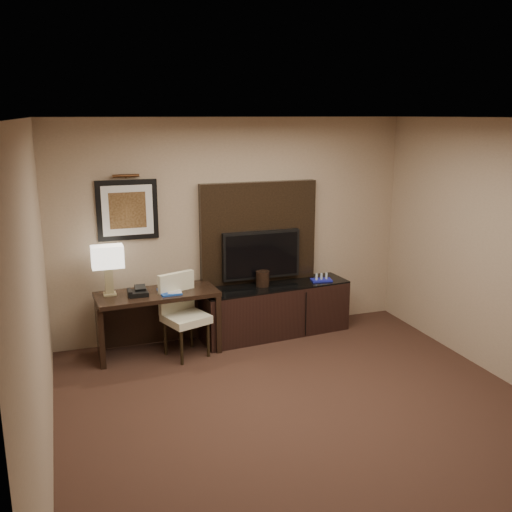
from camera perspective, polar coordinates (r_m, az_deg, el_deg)
name	(u,v)px	position (r m, az deg, el deg)	size (l,w,h in m)	color
floor	(317,426)	(5.40, 6.08, -16.52)	(4.50, 5.00, 0.01)	#341E17
ceiling	(325,118)	(4.66, 6.96, 13.54)	(4.50, 5.00, 0.01)	silver
wall_back	(234,228)	(7.12, -2.19, 2.82)	(4.50, 0.01, 2.70)	tan
wall_left	(37,311)	(4.41, -21.03, -5.18)	(0.01, 5.00, 2.70)	tan
desk	(158,322)	(6.78, -9.75, -6.57)	(1.38, 0.59, 0.74)	black
credenza	(275,309)	(7.26, 1.89, -5.35)	(1.89, 0.53, 0.65)	black
tv_wall_panel	(258,234)	(7.18, 0.24, 2.26)	(1.50, 0.12, 1.30)	black
tv	(261,255)	(7.14, 0.51, 0.14)	(1.00, 0.08, 0.60)	black
artwork	(127,210)	(6.79, -12.74, 4.50)	(0.70, 0.04, 0.70)	black
picture_light	(126,176)	(6.70, -12.89, 7.83)	(0.04, 0.04, 0.30)	#442815
desk_chair	(186,318)	(6.61, -7.01, -6.14)	(0.45, 0.52, 0.93)	beige
table_lamp	(108,270)	(6.61, -14.56, -1.39)	(0.35, 0.20, 0.57)	#97895E
desk_phone	(138,291)	(6.58, -11.73, -3.42)	(0.22, 0.20, 0.11)	black
blue_folder	(169,292)	(6.63, -8.66, -3.55)	(0.23, 0.30, 0.02)	#1946A8
book	(167,284)	(6.60, -8.88, -2.76)	(0.16, 0.02, 0.22)	#B3AC8C
ice_bucket	(263,279)	(7.08, 0.66, -2.27)	(0.17, 0.17, 0.19)	black
minibar_tray	(321,277)	(7.36, 6.56, -2.13)	(0.26, 0.16, 0.09)	#1A20AA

